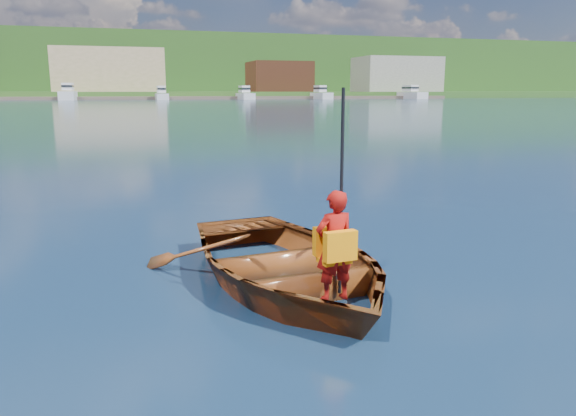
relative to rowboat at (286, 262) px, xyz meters
The scene contains 8 objects.
ground 0.81m from the rowboat, 87.24° to the left, with size 600.00×600.00×0.00m.
rowboat is the anchor object (origin of this frame).
child_paddler 1.00m from the rowboat, 72.97° to the right, with size 0.45×0.38×2.13m.
shoreline 237.59m from the rowboat, 89.99° to the left, with size 400.00×140.00×22.00m.
dock 149.18m from the rowboat, 85.75° to the left, with size 160.04×6.69×0.80m.
waterfront_buildings 166.12m from the rowboat, 92.66° to the left, with size 202.00×16.00×14.00m.
marina_yachts 144.11m from the rowboat, 89.16° to the left, with size 144.80×13.90×4.40m.
hillside_trees 245.34m from the rowboat, 87.77° to the left, with size 294.92×70.49×23.79m.
Camera 1 is at (-1.74, -6.75, 2.20)m, focal length 35.00 mm.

